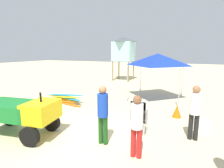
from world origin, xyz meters
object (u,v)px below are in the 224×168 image
at_px(stacked_plastic_chairs, 139,114).
at_px(surfboard_pile, 65,99).
at_px(lifeguard_near_right, 195,109).
at_px(popup_canopy, 158,60).
at_px(lifeguard_tower, 124,49).
at_px(traffic_cone_near, 177,111).
at_px(utility_cart, 21,112).
at_px(lifeguard_near_center, 103,111).
at_px(lifeguard_far_right, 137,122).
at_px(cooler_box, 201,124).

xyz_separation_m(stacked_plastic_chairs, surfboard_pile, (-4.65, 2.09, -0.51)).
bearing_deg(lifeguard_near_right, popup_canopy, 113.51).
bearing_deg(lifeguard_tower, traffic_cone_near, -56.52).
xyz_separation_m(utility_cart, stacked_plastic_chairs, (3.56, 1.51, -0.04)).
bearing_deg(lifeguard_near_center, surfboard_pile, 141.70).
bearing_deg(popup_canopy, lifeguard_tower, 126.47).
bearing_deg(lifeguard_far_right, traffic_cone_near, 78.29).
relative_size(traffic_cone_near, cooler_box, 0.99).
bearing_deg(cooler_box, surfboard_pile, 174.32).
bearing_deg(lifeguard_tower, cooler_box, -55.22).
height_order(traffic_cone_near, cooler_box, traffic_cone_near).
bearing_deg(lifeguard_near_center, lifeguard_far_right, -13.61).
distance_m(stacked_plastic_chairs, lifeguard_far_right, 1.25).
xyz_separation_m(surfboard_pile, lifeguard_far_right, (4.93, -3.29, 0.72)).
bearing_deg(popup_canopy, traffic_cone_near, -63.41).
bearing_deg(stacked_plastic_chairs, popup_canopy, 94.33).
distance_m(utility_cart, lifeguard_near_center, 2.80).
height_order(surfboard_pile, lifeguard_far_right, lifeguard_far_right).
bearing_deg(lifeguard_far_right, cooler_box, 58.27).
distance_m(lifeguard_near_right, cooler_box, 1.29).
bearing_deg(lifeguard_near_center, popup_canopy, 85.79).
xyz_separation_m(popup_canopy, cooler_box, (2.29, -3.67, -2.10)).
relative_size(lifeguard_near_center, traffic_cone_near, 3.38).
bearing_deg(lifeguard_far_right, lifeguard_near_right, 50.79).
xyz_separation_m(surfboard_pile, lifeguard_near_right, (6.29, -1.62, 0.77)).
height_order(popup_canopy, traffic_cone_near, popup_canopy).
height_order(surfboard_pile, cooler_box, surfboard_pile).
bearing_deg(surfboard_pile, traffic_cone_near, 2.39).
bearing_deg(cooler_box, utility_cart, -151.61).
distance_m(utility_cart, traffic_cone_near, 5.99).
xyz_separation_m(stacked_plastic_chairs, cooler_box, (1.91, 1.44, -0.55)).
relative_size(utility_cart, lifeguard_near_center, 1.52).
xyz_separation_m(lifeguard_tower, cooler_box, (6.56, -9.44, -2.79)).
relative_size(utility_cart, lifeguard_far_right, 1.62).
bearing_deg(traffic_cone_near, lifeguard_near_right, -71.39).
distance_m(lifeguard_tower, cooler_box, 11.83).
bearing_deg(cooler_box, lifeguard_far_right, -121.73).
xyz_separation_m(lifeguard_near_right, lifeguard_tower, (-6.28, 10.41, 1.98)).
height_order(utility_cart, surfboard_pile, utility_cart).
bearing_deg(surfboard_pile, stacked_plastic_chairs, -24.20).
relative_size(utility_cart, surfboard_pile, 1.16).
distance_m(stacked_plastic_chairs, lifeguard_near_right, 1.72).
bearing_deg(traffic_cone_near, utility_cart, -139.92).
height_order(utility_cart, popup_canopy, popup_canopy).
height_order(surfboard_pile, lifeguard_near_center, lifeguard_near_center).
height_order(popup_canopy, cooler_box, popup_canopy).
distance_m(lifeguard_far_right, lifeguard_tower, 13.20).
relative_size(lifeguard_tower, traffic_cone_near, 7.77).
relative_size(lifeguard_near_right, lifeguard_tower, 0.42).
height_order(popup_canopy, lifeguard_tower, lifeguard_tower).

